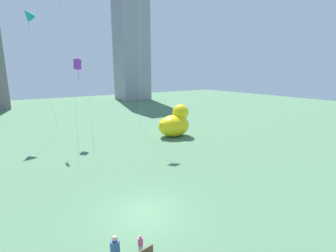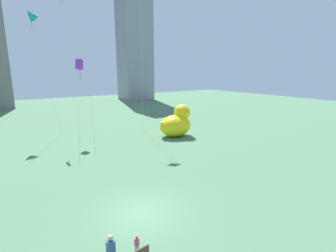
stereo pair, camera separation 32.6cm
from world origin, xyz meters
name	(u,v)px [view 2 (the right image)]	position (x,y,z in m)	size (l,w,h in m)	color
ground_plane	(142,213)	(0.00, 0.00, 0.00)	(140.00, 140.00, 0.00)	#4D7854
person_adult	(111,251)	(-3.01, -3.05, 0.88)	(0.39, 0.39, 1.60)	#38476B
person_child	(137,243)	(-1.74, -2.82, 0.53)	(0.24, 0.24, 0.97)	silver
giant_inflatable_duck	(176,123)	(11.70, 13.24, 1.70)	(4.81, 3.09, 3.99)	yellow
kite_pink	(62,0)	(0.99, 21.00, 16.01)	(1.11, 1.72, 17.69)	silver
kite_teal	(30,15)	(-2.27, 22.92, 14.42)	(3.12, 3.04, 15.23)	silver
kite_purple	(79,65)	(1.65, 18.19, 8.74)	(1.82, 2.00, 9.40)	silver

